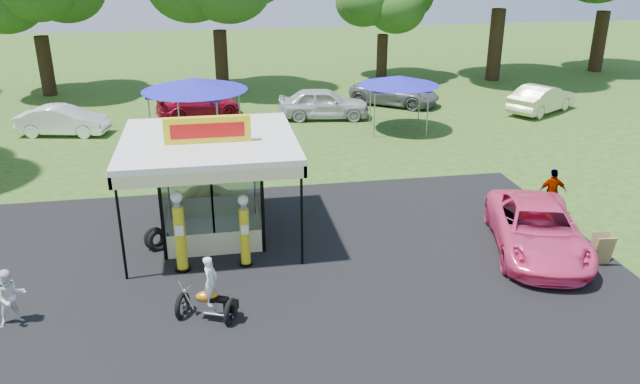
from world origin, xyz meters
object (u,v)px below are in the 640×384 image
at_px(a_frame_sign, 602,250).
at_px(spectator_west, 11,297).
at_px(bg_car_a, 63,121).
at_px(bg_car_b, 198,104).
at_px(bg_car_c, 324,103).
at_px(tent_west, 195,85).
at_px(gas_station_kiosk, 212,185).
at_px(tent_east, 399,81).
at_px(gas_pump_right, 245,232).
at_px(pink_sedan, 537,229).
at_px(gas_pump_left, 180,234).
at_px(kiosk_car, 213,197).
at_px(motorcycle, 209,295).
at_px(bg_car_d, 395,92).
at_px(spectator_east_b, 552,192).
at_px(bg_car_e, 542,99).

xyz_separation_m(a_frame_sign, spectator_west, (-16.46, -0.23, 0.26)).
relative_size(bg_car_a, bg_car_b, 0.95).
height_order(bg_car_c, tent_west, tent_west).
bearing_deg(gas_station_kiosk, bg_car_b, 91.93).
xyz_separation_m(bg_car_b, tent_east, (10.14, -4.74, 1.89)).
bearing_deg(gas_pump_right, bg_car_a, 117.58).
bearing_deg(a_frame_sign, pink_sedan, 147.04).
xyz_separation_m(gas_station_kiosk, gas_pump_left, (-0.98, -2.28, -0.57)).
height_order(spectator_west, bg_car_c, bg_car_c).
distance_m(kiosk_car, bg_car_b, 13.72).
relative_size(pink_sedan, bg_car_c, 1.11).
bearing_deg(gas_pump_left, tent_east, 51.81).
relative_size(motorcycle, bg_car_d, 0.35).
height_order(tent_west, tent_east, tent_west).
relative_size(gas_pump_right, tent_west, 0.47).
relative_size(gas_station_kiosk, spectator_west, 3.53).
height_order(bg_car_a, tent_east, tent_east).
bearing_deg(bg_car_a, bg_car_b, -57.26).
height_order(gas_station_kiosk, kiosk_car, gas_station_kiosk).
distance_m(bg_car_d, tent_west, 13.68).
relative_size(bg_car_a, bg_car_c, 0.89).
bearing_deg(gas_pump_right, a_frame_sign, -10.03).
height_order(gas_pump_right, tent_west, tent_west).
relative_size(bg_car_a, bg_car_d, 0.84).
height_order(pink_sedan, tent_east, tent_east).
height_order(spectator_east_b, bg_car_c, same).
height_order(bg_car_a, bg_car_e, bg_car_e).
bearing_deg(tent_west, gas_pump_left, -92.14).
height_order(a_frame_sign, kiosk_car, a_frame_sign).
distance_m(a_frame_sign, bg_car_b, 23.30).
relative_size(spectator_west, bg_car_d, 0.29).
relative_size(pink_sedan, spectator_west, 3.62).
distance_m(pink_sedan, spectator_west, 15.04).
relative_size(gas_station_kiosk, tent_east, 1.33).
bearing_deg(a_frame_sign, bg_car_c, 111.23).
relative_size(spectator_east_b, bg_car_a, 0.38).
relative_size(pink_sedan, bg_car_e, 1.15).
distance_m(bg_car_d, bg_car_e, 8.41).
distance_m(gas_pump_left, bg_car_b, 18.20).
xyz_separation_m(gas_station_kiosk, spectator_east_b, (11.84, -0.31, -0.93)).
height_order(motorcycle, bg_car_b, motorcycle).
distance_m(kiosk_car, spectator_east_b, 12.11).
xyz_separation_m(motorcycle, spectator_west, (-4.90, 0.68, 0.04)).
xyz_separation_m(bg_car_c, bg_car_e, (12.54, -0.87, -0.05)).
bearing_deg(motorcycle, a_frame_sign, 27.55).
height_order(a_frame_sign, bg_car_b, bg_car_b).
bearing_deg(bg_car_b, kiosk_car, 168.22).
bearing_deg(bg_car_b, tent_west, 166.07).
height_order(spectator_east_b, bg_car_a, spectator_east_b).
bearing_deg(motorcycle, tent_east, 81.85).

